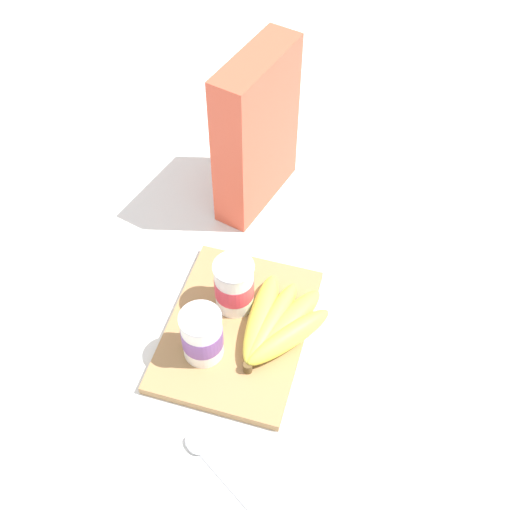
{
  "coord_description": "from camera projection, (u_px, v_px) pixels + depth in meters",
  "views": [
    {
      "loc": [
        -0.51,
        -0.18,
        0.85
      ],
      "look_at": [
        0.11,
        0.0,
        0.07
      ],
      "focal_mm": 44.88,
      "sensor_mm": 36.0,
      "label": 1
    }
  ],
  "objects": [
    {
      "name": "ground_plane",
      "position": [
        237.0,
        332.0,
        1.01
      ],
      "size": [
        2.4,
        2.4,
        0.0
      ],
      "primitive_type": "plane",
      "color": "silver"
    },
    {
      "name": "yogurt_cup_front",
      "position": [
        202.0,
        335.0,
        0.93
      ],
      "size": [
        0.06,
        0.06,
        0.09
      ],
      "color": "white",
      "rests_on": "cutting_board"
    },
    {
      "name": "banana_bunch",
      "position": [
        276.0,
        326.0,
        0.97
      ],
      "size": [
        0.18,
        0.13,
        0.04
      ],
      "color": "#DFDC45",
      "rests_on": "cutting_board"
    },
    {
      "name": "cereal_box",
      "position": [
        256.0,
        132.0,
        1.09
      ],
      "size": [
        0.2,
        0.11,
        0.29
      ],
      "primitive_type": "cube",
      "rotation": [
        0.0,
        0.0,
        -0.26
      ],
      "color": "#D85138",
      "rests_on": "ground_plane"
    },
    {
      "name": "yogurt_cup_back",
      "position": [
        234.0,
        285.0,
        0.99
      ],
      "size": [
        0.06,
        0.06,
        0.09
      ],
      "color": "white",
      "rests_on": "cutting_board"
    },
    {
      "name": "spoon",
      "position": [
        206.0,
        458.0,
        0.87
      ],
      "size": [
        0.08,
        0.12,
        0.01
      ],
      "color": "silver",
      "rests_on": "ground_plane"
    },
    {
      "name": "cutting_board",
      "position": [
        237.0,
        329.0,
        1.0
      ],
      "size": [
        0.28,
        0.21,
        0.02
      ],
      "primitive_type": "cube",
      "color": "#A37A4C",
      "rests_on": "ground_plane"
    }
  ]
}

